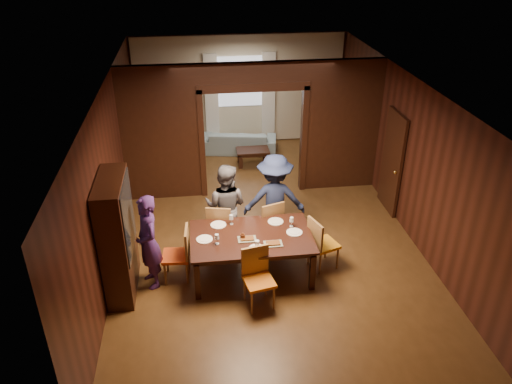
{
  "coord_description": "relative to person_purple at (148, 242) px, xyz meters",
  "views": [
    {
      "loc": [
        -1.21,
        -8.24,
        5.33
      ],
      "look_at": [
        -0.2,
        -0.4,
        1.05
      ],
      "focal_mm": 35.0,
      "sensor_mm": 36.0,
      "label": 1
    }
  ],
  "objects": [
    {
      "name": "wineglass_far",
      "position": [
        1.38,
        0.47,
        0.03
      ],
      "size": [
        0.08,
        0.08,
        0.18
      ],
      "primitive_type": null,
      "color": "silver",
      "rests_on": "dining_table"
    },
    {
      "name": "platter_a",
      "position": [
        1.59,
        -0.04,
        -0.04
      ],
      "size": [
        0.3,
        0.2,
        0.04
      ],
      "primitive_type": "cube",
      "color": "slate",
      "rests_on": "dining_table"
    },
    {
      "name": "hutch",
      "position": [
        -0.45,
        -0.07,
        0.18
      ],
      "size": [
        0.4,
        1.2,
        2.0
      ],
      "primitive_type": "cube",
      "color": "black",
      "rests_on": "floor"
    },
    {
      "name": "plate_far_r",
      "position": [
        2.14,
        0.44,
        -0.05
      ],
      "size": [
        0.27,
        0.27,
        0.01
      ],
      "primitive_type": "cylinder",
      "color": "silver",
      "rests_on": "dining_table"
    },
    {
      "name": "plate_left",
      "position": [
        0.9,
        0.05,
        -0.05
      ],
      "size": [
        0.27,
        0.27,
        0.01
      ],
      "primitive_type": "cylinder",
      "color": "white",
      "rests_on": "dining_table"
    },
    {
      "name": "platter_b",
      "position": [
        1.99,
        -0.23,
        -0.04
      ],
      "size": [
        0.3,
        0.2,
        0.04
      ],
      "primitive_type": "cube",
      "color": "gray",
      "rests_on": "dining_table"
    },
    {
      "name": "wineglass_left",
      "position": [
        1.1,
        -0.1,
        0.03
      ],
      "size": [
        0.08,
        0.08,
        0.18
      ],
      "primitive_type": null,
      "color": "silver",
      "rests_on": "dining_table"
    },
    {
      "name": "sofa",
      "position": [
        1.97,
        5.28,
        -0.53
      ],
      "size": [
        2.04,
        1.08,
        0.57
      ],
      "primitive_type": "imported",
      "rotation": [
        0.0,
        0.0,
        2.97
      ],
      "color": "#87A4B1",
      "rests_on": "floor"
    },
    {
      "name": "ceiling",
      "position": [
        2.08,
        1.43,
        2.08
      ],
      "size": [
        5.5,
        9.0,
        0.02
      ],
      "primitive_type": "cube",
      "color": "silver",
      "rests_on": "room_walls"
    },
    {
      "name": "plate_far_l",
      "position": [
        1.15,
        0.46,
        -0.05
      ],
      "size": [
        0.27,
        0.27,
        0.01
      ],
      "primitive_type": "cylinder",
      "color": "white",
      "rests_on": "dining_table"
    },
    {
      "name": "window_far",
      "position": [
        2.08,
        5.87,
        0.88
      ],
      "size": [
        1.2,
        0.03,
        1.3
      ],
      "primitive_type": "cube",
      "color": "silver",
      "rests_on": "back_wall"
    },
    {
      "name": "person_navy",
      "position": [
        2.22,
        1.02,
        0.06
      ],
      "size": [
        1.18,
        0.74,
        1.76
      ],
      "primitive_type": "imported",
      "rotation": [
        0.0,
        0.0,
        3.06
      ],
      "color": "#1A2342",
      "rests_on": "floor"
    },
    {
      "name": "curtain_right",
      "position": [
        2.83,
        5.83,
        0.43
      ],
      "size": [
        0.35,
        0.06,
        2.4
      ],
      "primitive_type": "cube",
      "color": "white",
      "rests_on": "back_wall"
    },
    {
      "name": "room_walls",
      "position": [
        2.08,
        3.32,
        0.69
      ],
      "size": [
        5.52,
        9.01,
        2.9
      ],
      "color": "black",
      "rests_on": "floor"
    },
    {
      "name": "coffee_table",
      "position": [
        2.23,
        4.42,
        -0.62
      ],
      "size": [
        0.8,
        0.5,
        0.4
      ],
      "primitive_type": "cube",
      "color": "black",
      "rests_on": "floor"
    },
    {
      "name": "floor",
      "position": [
        2.08,
        1.43,
        -0.82
      ],
      "size": [
        9.0,
        9.0,
        0.0
      ],
      "primitive_type": "plane",
      "color": "#4F3116",
      "rests_on": "ground"
    },
    {
      "name": "dining_table",
      "position": [
        1.67,
        0.06,
        -0.44
      ],
      "size": [
        2.02,
        1.26,
        0.76
      ],
      "primitive_type": "cube",
      "color": "black",
      "rests_on": "floor"
    },
    {
      "name": "chair_far_l",
      "position": [
        1.21,
        0.87,
        -0.33
      ],
      "size": [
        0.52,
        0.52,
        0.97
      ],
      "primitive_type": null,
      "rotation": [
        0.0,
        0.0,
        2.93
      ],
      "color": "#CA4813",
      "rests_on": "floor"
    },
    {
      "name": "chair_far_r",
      "position": [
        2.07,
        0.88,
        -0.33
      ],
      "size": [
        0.56,
        0.56,
        0.97
      ],
      "primitive_type": null,
      "rotation": [
        0.0,
        0.0,
        3.47
      ],
      "color": "orange",
      "rests_on": "floor"
    },
    {
      "name": "person_grey",
      "position": [
        1.32,
        0.97,
        0.01
      ],
      "size": [
        0.97,
        0.88,
        1.64
      ],
      "primitive_type": "imported",
      "rotation": [
        0.0,
        0.0,
        2.76
      ],
      "color": "#535158",
      "rests_on": "floor"
    },
    {
      "name": "curtain_left",
      "position": [
        1.33,
        5.83,
        0.43
      ],
      "size": [
        0.35,
        0.06,
        2.4
      ],
      "primitive_type": "cube",
      "color": "white",
      "rests_on": "back_wall"
    },
    {
      "name": "plate_right",
      "position": [
        2.4,
        0.07,
        -0.05
      ],
      "size": [
        0.27,
        0.27,
        0.01
      ],
      "primitive_type": "cylinder",
      "color": "silver",
      "rests_on": "dining_table"
    },
    {
      "name": "serving_bowl",
      "position": [
        1.8,
        0.22,
        -0.02
      ],
      "size": [
        0.31,
        0.31,
        0.08
      ],
      "primitive_type": "imported",
      "color": "black",
      "rests_on": "dining_table"
    },
    {
      "name": "chair_near",
      "position": [
        1.69,
        -0.75,
        -0.33
      ],
      "size": [
        0.52,
        0.52,
        0.97
      ],
      "primitive_type": null,
      "rotation": [
        0.0,
        0.0,
        0.2
      ],
      "color": "#C86312",
      "rests_on": "floor"
    },
    {
      "name": "chair_left",
      "position": [
        0.41,
        0.09,
        -0.33
      ],
      "size": [
        0.47,
        0.47,
        0.97
      ],
      "primitive_type": null,
      "rotation": [
        0.0,
        0.0,
        -1.64
      ],
      "color": "#CF4213",
      "rests_on": "floor"
    },
    {
      "name": "door_right",
      "position": [
        4.78,
        1.93,
        0.23
      ],
      "size": [
        0.06,
        0.9,
        2.1
      ],
      "primitive_type": "cube",
      "color": "black",
      "rests_on": "floor"
    },
    {
      "name": "condiment_jar",
      "position": [
        1.52,
        -0.01,
        -0.0
      ],
      "size": [
        0.08,
        0.08,
        0.11
      ],
      "primitive_type": null,
      "color": "#472110",
      "rests_on": "dining_table"
    },
    {
      "name": "tumbler",
      "position": [
        1.72,
        -0.3,
        0.01
      ],
      "size": [
        0.07,
        0.07,
        0.14
      ],
      "primitive_type": "cylinder",
      "color": "white",
      "rests_on": "dining_table"
    },
    {
      "name": "chair_right",
      "position": [
        2.93,
        0.1,
        -0.33
      ],
      "size": [
        0.56,
        0.56,
        0.97
      ],
      "primitive_type": null,
      "rotation": [
        0.0,
        0.0,
        1.92
      ],
      "color": "orange",
      "rests_on": "floor"
    },
    {
      "name": "person_purple",
      "position": [
        0.0,
        0.0,
        0.0
      ],
      "size": [
        0.58,
        0.7,
        1.63
      ],
      "primitive_type": "imported",
      "rotation": [
        0.0,
        0.0,
        -1.2
      ],
      "color": "#40205E",
      "rests_on": "floor"
    },
    {
      "name": "wineglass_right",
      "position": [
        2.39,
        0.26,
        0.03
      ],
      "size": [
        0.08,
        0.08,
        0.18
      ],
      "primitive_type": null,
      "color": "white",
      "rests_on": "dining_table"
    },
    {
      "name": "plate_near",
      "position": [
        1.71,
        -0.33,
        -0.05
      ],
      "size": [
        0.27,
        0.27,
        0.01
      ],
      "primitive_type": "cylinder",
      "color": "silver",
      "rests_on": "dining_table"
    }
  ]
}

